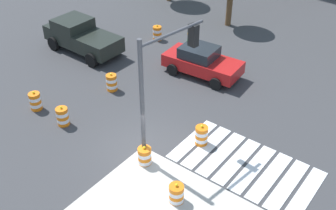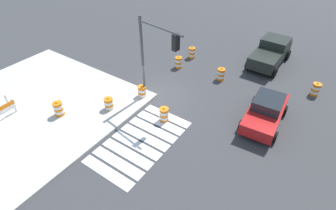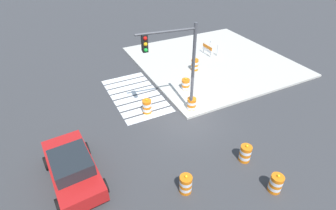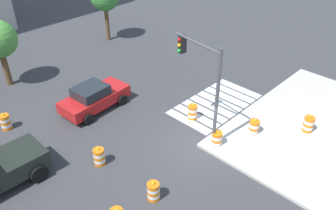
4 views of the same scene
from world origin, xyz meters
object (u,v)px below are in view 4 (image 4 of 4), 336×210
at_px(traffic_barrel_on_sidewalk, 308,124).
at_px(traffic_barrel_crosswalk_end, 153,191).
at_px(traffic_barrel_median_near, 193,112).
at_px(traffic_barrel_lane_center, 217,139).
at_px(traffic_barrel_median_far, 6,122).
at_px(sports_car, 94,97).
at_px(traffic_light_pole, 202,73).
at_px(traffic_barrel_near_corner, 99,157).
at_px(traffic_barrel_opposite_curb, 254,128).

bearing_deg(traffic_barrel_on_sidewalk, traffic_barrel_crosswalk_end, 163.39).
relative_size(traffic_barrel_median_near, traffic_barrel_lane_center, 1.00).
bearing_deg(traffic_barrel_crosswalk_end, traffic_barrel_median_near, 25.14).
height_order(traffic_barrel_median_near, traffic_barrel_median_far, same).
distance_m(sports_car, traffic_barrel_on_sidewalk, 12.52).
relative_size(traffic_barrel_median_near, traffic_light_pole, 0.19).
bearing_deg(traffic_barrel_near_corner, sports_car, 56.34).
bearing_deg(traffic_barrel_on_sidewalk, traffic_barrel_near_corner, 146.49).
relative_size(traffic_barrel_lane_center, traffic_barrel_on_sidewalk, 1.00).
distance_m(sports_car, traffic_barrel_opposite_curb, 9.61).
relative_size(traffic_barrel_median_far, traffic_barrel_lane_center, 1.00).
bearing_deg(traffic_barrel_median_near, traffic_barrel_opposite_curb, -71.02).
bearing_deg(traffic_barrel_median_far, traffic_barrel_lane_center, -53.76).
bearing_deg(traffic_barrel_crosswalk_end, sports_car, 71.95).
height_order(traffic_barrel_median_near, traffic_barrel_on_sidewalk, traffic_barrel_on_sidewalk).
relative_size(traffic_barrel_crosswalk_end, traffic_barrel_median_far, 1.00).
distance_m(traffic_barrel_opposite_curb, traffic_barrel_on_sidewalk, 3.03).
relative_size(sports_car, traffic_barrel_near_corner, 4.33).
relative_size(sports_car, traffic_barrel_median_far, 4.33).
distance_m(traffic_barrel_median_far, traffic_barrel_lane_center, 11.85).
xyz_separation_m(traffic_barrel_crosswalk_end, traffic_barrel_median_far, (-2.18, 9.74, 0.00)).
distance_m(traffic_barrel_median_far, traffic_light_pole, 11.42).
xyz_separation_m(traffic_barrel_opposite_curb, traffic_barrel_on_sidewalk, (2.19, -2.09, 0.15)).
height_order(traffic_barrel_near_corner, traffic_light_pole, traffic_light_pole).
height_order(traffic_barrel_median_far, traffic_barrel_opposite_curb, same).
relative_size(sports_car, traffic_barrel_opposite_curb, 4.33).
distance_m(traffic_barrel_near_corner, traffic_barrel_lane_center, 6.12).
height_order(traffic_barrel_on_sidewalk, traffic_light_pole, traffic_light_pole).
bearing_deg(sports_car, traffic_barrel_on_sidewalk, -57.50).
bearing_deg(traffic_barrel_lane_center, traffic_light_pole, 88.55).
bearing_deg(traffic_barrel_median_far, traffic_barrel_crosswalk_end, -77.40).
bearing_deg(sports_car, traffic_barrel_crosswalk_end, -108.05).
height_order(sports_car, traffic_barrel_near_corner, sports_car).
bearing_deg(sports_car, traffic_barrel_opposite_curb, -61.81).
xyz_separation_m(traffic_barrel_median_near, traffic_barrel_lane_center, (-1.07, -2.58, 0.00)).
bearing_deg(traffic_barrel_median_near, traffic_barrel_crosswalk_end, -154.86).
relative_size(traffic_barrel_median_far, traffic_barrel_opposite_curb, 1.00).
relative_size(traffic_barrel_median_near, traffic_barrel_opposite_curb, 1.00).
distance_m(sports_car, traffic_barrel_crosswalk_end, 8.20).
height_order(traffic_barrel_near_corner, traffic_barrel_median_near, same).
bearing_deg(traffic_light_pole, traffic_barrel_on_sidewalk, -43.69).
distance_m(sports_car, traffic_barrel_near_corner, 5.10).
distance_m(traffic_barrel_median_near, traffic_barrel_on_sidewalk, 6.48).
bearing_deg(traffic_barrel_opposite_curb, traffic_barrel_lane_center, 159.03).
height_order(traffic_barrel_lane_center, traffic_barrel_on_sidewalk, traffic_barrel_on_sidewalk).
height_order(traffic_barrel_near_corner, traffic_barrel_lane_center, same).
xyz_separation_m(traffic_barrel_median_near, traffic_barrel_median_far, (-8.07, 6.98, 0.00)).
height_order(traffic_barrel_crosswalk_end, traffic_barrel_on_sidewalk, traffic_barrel_on_sidewalk).
relative_size(traffic_barrel_near_corner, traffic_barrel_median_near, 1.00).
xyz_separation_m(traffic_barrel_near_corner, traffic_barrel_on_sidewalk, (9.54, -6.32, 0.15)).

